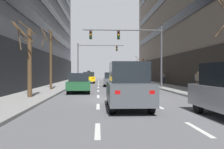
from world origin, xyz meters
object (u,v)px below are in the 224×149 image
at_px(traffic_signal_0, 134,43).
at_px(street_tree_0, 50,58).
at_px(car_driving_2, 128,86).
at_px(pedestrian_1, 164,76).
at_px(car_driving_0, 79,83).
at_px(street_tree_1, 29,59).
at_px(traffic_signal_1, 92,55).
at_px(taxi_driving_3, 89,78).
at_px(street_tree_3, 142,69).
at_px(pedestrian_0, 198,80).
at_px(car_driving_1, 111,79).

height_order(traffic_signal_0, street_tree_0, traffic_signal_0).
height_order(car_driving_2, pedestrian_1, car_driving_2).
xyz_separation_m(car_driving_0, street_tree_0, (-2.76, 2.22, 2.19)).
height_order(car_driving_0, street_tree_1, street_tree_1).
relative_size(traffic_signal_0, traffic_signal_1, 1.04).
relative_size(traffic_signal_0, street_tree_1, 1.71).
distance_m(car_driving_2, taxi_driving_3, 26.40).
xyz_separation_m(street_tree_0, pedestrian_1, (13.01, 9.59, -1.89)).
bearing_deg(street_tree_3, taxi_driving_3, -163.47).
distance_m(taxi_driving_3, pedestrian_0, 19.93).
xyz_separation_m(car_driving_0, car_driving_1, (3.12, 9.06, 0.01)).
xyz_separation_m(taxi_driving_3, street_tree_1, (-2.86, -22.03, 1.65)).
xyz_separation_m(taxi_driving_3, street_tree_0, (-2.85, -15.16, 2.15)).
xyz_separation_m(car_driving_2, taxi_driving_3, (-2.87, 26.24, -0.23)).
bearing_deg(pedestrian_1, taxi_driving_3, 151.24).
bearing_deg(traffic_signal_1, traffic_signal_0, -73.93).
relative_size(traffic_signal_1, street_tree_0, 1.39).
height_order(traffic_signal_1, pedestrian_0, traffic_signal_1).
bearing_deg(street_tree_1, car_driving_1, 66.78).
bearing_deg(pedestrian_1, street_tree_3, 99.79).
height_order(car_driving_1, street_tree_1, street_tree_1).
height_order(street_tree_0, pedestrian_0, street_tree_0).
bearing_deg(street_tree_1, pedestrian_1, 51.64).
relative_size(traffic_signal_0, street_tree_0, 1.45).
bearing_deg(pedestrian_1, traffic_signal_0, -124.42).
bearing_deg(street_tree_0, street_tree_3, 56.86).
bearing_deg(street_tree_0, traffic_signal_0, 15.61).
xyz_separation_m(traffic_signal_0, street_tree_3, (3.63, 15.54, -2.48)).
bearing_deg(car_driving_0, street_tree_1, -120.75).
distance_m(traffic_signal_0, street_tree_0, 8.42).
height_order(taxi_driving_3, street_tree_0, street_tree_0).
relative_size(street_tree_0, street_tree_1, 1.18).
xyz_separation_m(traffic_signal_1, pedestrian_1, (9.82, -9.21, -3.46)).
xyz_separation_m(street_tree_0, street_tree_1, (-0.01, -6.87, -0.50)).
relative_size(car_driving_1, car_driving_2, 1.00).
bearing_deg(car_driving_1, traffic_signal_1, 102.65).
xyz_separation_m(car_driving_1, street_tree_1, (-5.88, -13.71, 1.69)).
height_order(taxi_driving_3, pedestrian_1, taxi_driving_3).
xyz_separation_m(street_tree_1, pedestrian_1, (13.02, 16.45, -1.39)).
xyz_separation_m(traffic_signal_1, street_tree_1, (-3.20, -25.66, -2.07)).
height_order(street_tree_3, pedestrian_0, street_tree_3).
relative_size(car_driving_0, car_driving_1, 0.99).
xyz_separation_m(car_driving_1, traffic_signal_0, (2.09, -4.62, 3.79)).
bearing_deg(traffic_signal_0, car_driving_0, -139.55).
bearing_deg(street_tree_1, traffic_signal_0, 48.74).
relative_size(car_driving_1, pedestrian_0, 2.77).
xyz_separation_m(car_driving_2, pedestrian_0, (7.05, 8.96, -0.01)).
bearing_deg(traffic_signal_1, street_tree_3, -7.03).
xyz_separation_m(taxi_driving_3, traffic_signal_0, (5.12, -12.94, 3.76)).
distance_m(traffic_signal_1, street_tree_3, 8.82).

